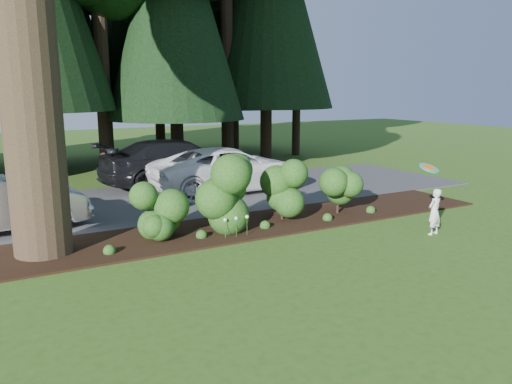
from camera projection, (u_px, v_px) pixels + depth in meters
ground at (301, 266)px, 10.43m from camera, size 80.00×80.00×0.00m
mulch_bed at (232, 228)px, 13.21m from camera, size 16.00×2.50×0.05m
driveway at (176, 198)px, 16.85m from camera, size 22.00×6.00×0.03m
shrub_row at (259, 197)px, 13.32m from camera, size 6.53×1.60×1.61m
lily_cluster at (236, 219)px, 12.24m from camera, size 0.69×0.09×0.57m
car_white_suv at (229, 169)px, 17.86m from camera, size 5.78×2.84×1.58m
car_dark_suv at (178, 162)px, 19.10m from camera, size 6.10×2.73×1.74m
child at (434, 212)px, 12.59m from camera, size 0.47×0.35×1.18m
frisbee at (429, 168)px, 12.69m from camera, size 0.53×0.50×0.24m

